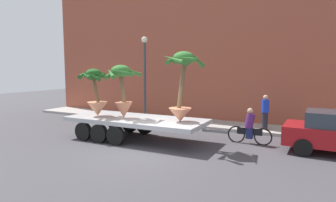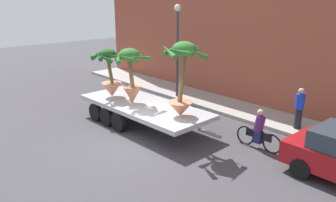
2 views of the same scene
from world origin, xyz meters
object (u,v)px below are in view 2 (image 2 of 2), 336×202
pedestrian_near_gate (299,108)px  flatbed_trailer (140,107)px  potted_palm_front (110,73)px  potted_palm_rear (131,71)px  potted_palm_middle (182,76)px  street_lamp (177,39)px  cyclist (259,131)px

pedestrian_near_gate → flatbed_trailer: bearing=-139.4°
flatbed_trailer → potted_palm_front: size_ratio=3.36×
potted_palm_rear → potted_palm_middle: size_ratio=0.82×
flatbed_trailer → potted_palm_middle: 3.02m
pedestrian_near_gate → street_lamp: size_ratio=0.35×
potted_palm_rear → street_lamp: street_lamp is taller
potted_palm_rear → potted_palm_middle: bearing=6.9°
cyclist → street_lamp: street_lamp is taller
street_lamp → potted_palm_middle: bearing=-41.7°
potted_palm_front → flatbed_trailer: bearing=11.4°
potted_palm_middle → cyclist: potted_palm_middle is taller
potted_palm_middle → street_lamp: (-4.19, 3.73, 0.68)m
potted_palm_middle → pedestrian_near_gate: (2.57, 4.16, -1.51)m
potted_palm_middle → street_lamp: street_lamp is taller
cyclist → street_lamp: bearing=161.9°
potted_palm_rear → pedestrian_near_gate: bearing=40.2°
potted_palm_rear → cyclist: bearing=20.4°
potted_palm_front → cyclist: 7.01m
pedestrian_near_gate → potted_palm_front: bearing=-145.4°
potted_palm_front → cyclist: bearing=17.5°
flatbed_trailer → cyclist: bearing=19.5°
flatbed_trailer → pedestrian_near_gate: size_ratio=4.24×
potted_palm_rear → potted_palm_middle: 2.77m
cyclist → pedestrian_near_gate: bearing=86.2°
pedestrian_near_gate → street_lamp: bearing=-176.4°
potted_palm_rear → cyclist: potted_palm_rear is taller
potted_palm_middle → potted_palm_front: 4.22m
flatbed_trailer → potted_palm_middle: potted_palm_middle is taller
potted_palm_middle → potted_palm_front: size_ratio=1.32×
potted_palm_front → pedestrian_near_gate: size_ratio=1.26×
cyclist → pedestrian_near_gate: pedestrian_near_gate is taller
potted_palm_front → pedestrian_near_gate: bearing=34.6°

